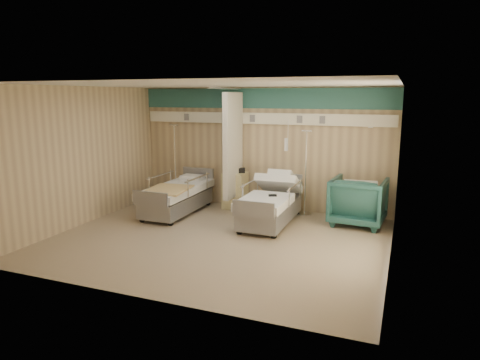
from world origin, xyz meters
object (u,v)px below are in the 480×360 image
(visitor_armchair, at_px, (358,201))
(iv_stand_right, at_px, (305,198))
(bed_right, at_px, (270,209))
(iv_stand_left, at_px, (176,187))
(bed_left, at_px, (177,200))
(bedside_cabinet, at_px, (235,190))

(visitor_armchair, bearing_deg, iv_stand_right, -11.82)
(bed_right, xyz_separation_m, iv_stand_left, (-2.68, 0.80, 0.08))
(bed_left, xyz_separation_m, iv_stand_left, (-0.48, 0.80, 0.08))
(bed_right, relative_size, visitor_armchair, 2.00)
(bed_right, distance_m, iv_stand_right, 1.08)
(bed_right, height_order, iv_stand_left, iv_stand_left)
(bed_right, distance_m, iv_stand_left, 2.80)
(bed_right, height_order, bed_left, same)
(iv_stand_right, bearing_deg, bed_left, -160.52)
(bed_left, distance_m, visitor_armchair, 3.94)
(bedside_cabinet, bearing_deg, bed_right, -38.05)
(bedside_cabinet, bearing_deg, visitor_armchair, -6.04)
(iv_stand_left, bearing_deg, bedside_cabinet, 3.89)
(iv_stand_right, distance_m, iv_stand_left, 3.18)
(iv_stand_right, bearing_deg, bedside_cabinet, -178.09)
(bedside_cabinet, height_order, visitor_armchair, visitor_armchair)
(bed_left, height_order, iv_stand_left, iv_stand_left)
(iv_stand_left, bearing_deg, bed_left, -58.90)
(bed_left, relative_size, iv_stand_left, 1.12)
(visitor_armchair, distance_m, iv_stand_right, 1.24)
(bed_left, relative_size, bedside_cabinet, 2.54)
(bedside_cabinet, xyz_separation_m, iv_stand_left, (-1.53, -0.10, -0.03))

